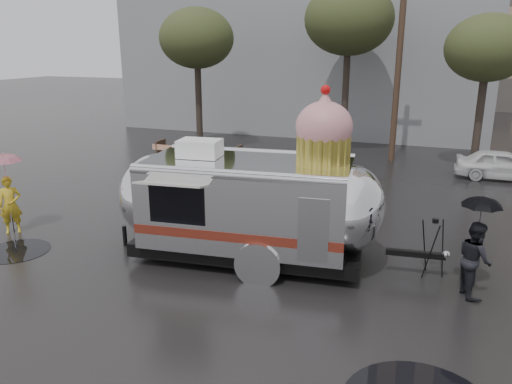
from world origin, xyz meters
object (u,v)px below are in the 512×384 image
at_px(tripod, 433,243).
at_px(airstream_trailer, 252,200).
at_px(person_left, 10,205).
at_px(person_right, 475,259).

bearing_deg(tripod, airstream_trailer, 166.25).
xyz_separation_m(airstream_trailer, tripod, (4.25, 0.63, -0.75)).
bearing_deg(person_left, tripod, -34.40).
height_order(airstream_trailer, person_right, airstream_trailer).
bearing_deg(tripod, person_right, -61.59).
relative_size(airstream_trailer, person_left, 4.96).
bearing_deg(person_right, tripod, 30.55).
relative_size(person_left, tripod, 1.18).
relative_size(person_left, person_right, 0.99).
xyz_separation_m(person_right, tripod, (-0.86, 0.71, -0.02)).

